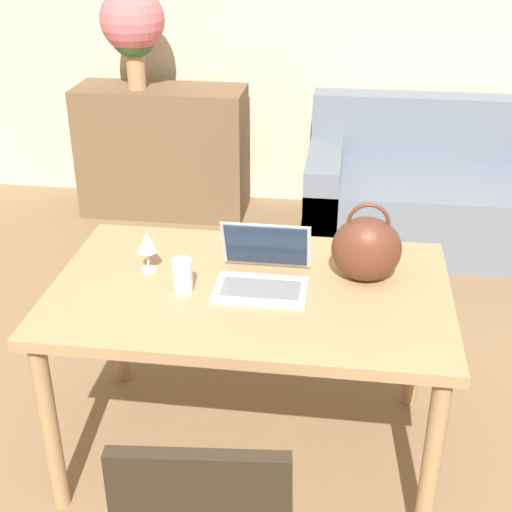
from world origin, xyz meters
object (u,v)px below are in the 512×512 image
wine_glass (147,244)px  flower_vase (133,25)px  handbag (366,248)px  drinking_glass (183,276)px  laptop (263,268)px  couch (436,195)px

wine_glass → flower_vase: flower_vase is taller
wine_glass → handbag: size_ratio=0.52×
drinking_glass → handbag: size_ratio=0.41×
wine_glass → flower_vase: size_ratio=0.25×
drinking_glass → handbag: bearing=15.6°
laptop → handbag: handbag is taller
couch → flower_vase: (-1.87, 0.13, 0.93)m
flower_vase → couch: bearing=-4.0°
handbag → flower_vase: flower_vase is taller
flower_vase → laptop: bearing=-63.5°
laptop → drinking_glass: 0.28m
drinking_glass → wine_glass: (-0.16, 0.13, 0.05)m
handbag → laptop: bearing=-168.1°
couch → flower_vase: flower_vase is taller
couch → flower_vase: size_ratio=2.59×
drinking_glass → laptop: bearing=20.3°
couch → drinking_glass: 2.41m
wine_glass → couch: bearing=58.0°
laptop → wine_glass: 0.42m
couch → laptop: size_ratio=5.01×
handbag → flower_vase: 2.52m
laptop → handbag: size_ratio=1.08×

